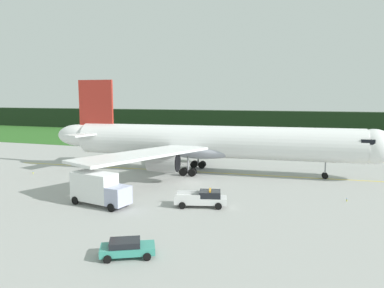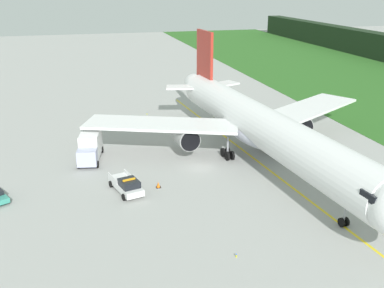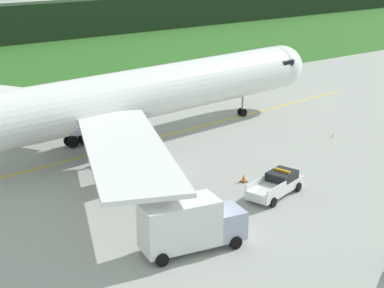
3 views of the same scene
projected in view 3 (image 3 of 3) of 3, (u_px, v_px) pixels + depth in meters
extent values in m
plane|color=#9FA09C|center=(159.00, 172.00, 54.29)|extent=(320.00, 320.00, 0.00)
cube|color=yellow|center=(123.00, 146.00, 60.83)|extent=(70.91, 6.17, 0.01)
cylinder|color=white|center=(121.00, 98.00, 59.22)|extent=(44.72, 8.70, 5.05)
ellipsoid|color=white|center=(280.00, 67.00, 73.62)|extent=(5.95, 5.49, 5.05)
ellipsoid|color=#ACAFBF|center=(102.00, 116.00, 58.29)|extent=(13.56, 6.37, 2.78)
cube|color=black|center=(274.00, 61.00, 72.58)|extent=(2.19, 4.93, 0.70)
cube|color=white|center=(2.00, 95.00, 62.90)|extent=(15.62, 20.44, 0.35)
cylinder|color=#A1A1A1|center=(31.00, 110.00, 62.58)|extent=(4.42, 3.16, 2.82)
cylinder|color=black|center=(50.00, 107.00, 63.91)|extent=(0.33, 2.60, 2.60)
cube|color=white|center=(126.00, 148.00, 46.94)|extent=(13.07, 21.05, 0.35)
cylinder|color=#A1A1A1|center=(126.00, 152.00, 50.45)|extent=(4.42, 3.16, 2.82)
cylinder|color=black|center=(147.00, 146.00, 51.78)|extent=(0.33, 2.60, 2.60)
cylinder|color=gray|center=(242.00, 102.00, 70.75)|extent=(0.20, 0.20, 2.49)
cylinder|color=black|center=(241.00, 112.00, 71.34)|extent=(0.92, 0.29, 0.90)
cylinder|color=black|center=(244.00, 113.00, 70.96)|extent=(0.92, 0.29, 0.90)
cylinder|color=gray|center=(77.00, 128.00, 60.59)|extent=(0.28, 0.28, 2.49)
cylinder|color=black|center=(85.00, 139.00, 61.17)|extent=(1.22, 0.40, 1.20)
cylinder|color=black|center=(82.00, 137.00, 61.68)|extent=(1.22, 0.40, 1.20)
cylinder|color=black|center=(73.00, 142.00, 60.31)|extent=(1.22, 0.40, 1.20)
cylinder|color=black|center=(69.00, 140.00, 60.81)|extent=(1.22, 0.40, 1.20)
cylinder|color=gray|center=(114.00, 144.00, 55.89)|extent=(0.28, 0.28, 2.49)
cylinder|color=black|center=(118.00, 154.00, 56.98)|extent=(1.22, 0.40, 1.20)
cylinder|color=black|center=(123.00, 156.00, 56.48)|extent=(1.22, 0.40, 1.20)
cylinder|color=black|center=(106.00, 157.00, 56.11)|extent=(1.22, 0.40, 1.20)
cylinder|color=black|center=(110.00, 159.00, 55.61)|extent=(1.22, 0.40, 1.20)
cube|color=silver|center=(275.00, 187.00, 49.03)|extent=(6.06, 3.49, 0.70)
cube|color=black|center=(282.00, 175.00, 49.57)|extent=(2.70, 2.42, 0.70)
cube|color=silver|center=(256.00, 183.00, 48.41)|extent=(2.67, 0.82, 0.45)
cube|color=silver|center=(277.00, 189.00, 47.25)|extent=(2.67, 0.82, 0.45)
cube|color=orange|center=(282.00, 171.00, 49.43)|extent=(0.57, 1.44, 0.16)
cylinder|color=black|center=(276.00, 181.00, 51.20)|extent=(0.80, 0.43, 0.76)
cylinder|color=black|center=(298.00, 187.00, 49.96)|extent=(0.80, 0.43, 0.76)
cylinder|color=black|center=(251.00, 196.00, 48.32)|extent=(0.80, 0.43, 0.76)
cylinder|color=black|center=(273.00, 202.00, 47.09)|extent=(0.80, 0.43, 0.76)
cube|color=#ACB0D0|center=(227.00, 222.00, 41.41)|extent=(2.31, 2.71, 2.00)
cube|color=white|center=(180.00, 224.00, 39.78)|extent=(5.53, 3.31, 3.17)
cylinder|color=#99999E|center=(194.00, 244.00, 40.74)|extent=(0.78, 0.24, 1.04)
cylinder|color=#99999E|center=(166.00, 250.00, 39.90)|extent=(0.78, 0.24, 1.04)
cylinder|color=black|center=(219.00, 228.00, 42.76)|extent=(0.93, 0.42, 0.90)
cylinder|color=black|center=(236.00, 243.00, 40.70)|extent=(0.93, 0.42, 0.90)
cylinder|color=black|center=(148.00, 244.00, 40.58)|extent=(0.93, 0.42, 0.90)
cylinder|color=black|center=(162.00, 260.00, 38.53)|extent=(0.93, 0.42, 0.90)
cube|color=black|center=(244.00, 182.00, 52.03)|extent=(0.55, 0.55, 0.03)
cone|color=orange|center=(244.00, 178.00, 51.92)|extent=(0.42, 0.42, 0.66)
cylinder|color=yellow|center=(333.00, 136.00, 63.52)|extent=(0.10, 0.10, 0.25)
sphere|color=blue|center=(333.00, 135.00, 63.46)|extent=(0.12, 0.12, 0.12)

